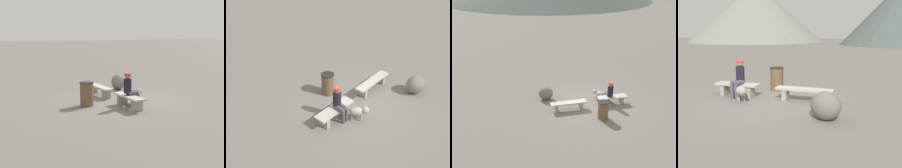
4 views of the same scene
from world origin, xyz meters
TOP-DOWN VIEW (x-y plane):
  - ground at (0.00, 0.00)m, footprint 210.00×210.00m
  - bench_left at (-1.20, -0.32)m, footprint 1.85×0.43m
  - bench_right at (1.16, -0.20)m, footprint 1.55×0.49m
  - seated_person at (1.04, -0.11)m, footprint 0.33×0.58m
  - dog at (0.64, 0.44)m, footprint 0.61×0.65m
  - trash_bin at (0.21, -1.45)m, footprint 0.52×0.52m
  - boulder at (-2.16, 1.06)m, footprint 0.94×0.85m

SIDE VIEW (x-z plane):
  - ground at x=0.00m, z-range -0.06..0.00m
  - bench_left at x=-1.20m, z-range 0.09..0.51m
  - bench_right at x=1.16m, z-range 0.08..0.52m
  - dog at x=0.64m, z-range 0.09..0.62m
  - boulder at x=-2.16m, z-range 0.00..0.73m
  - trash_bin at x=0.21m, z-range 0.00..0.88m
  - seated_person at x=1.04m, z-range 0.10..1.34m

